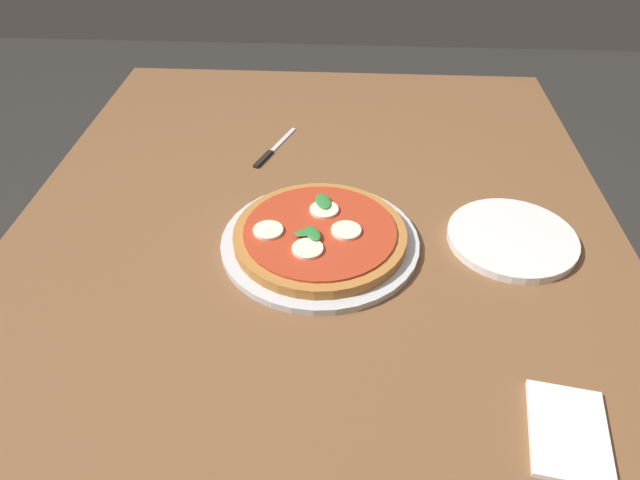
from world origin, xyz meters
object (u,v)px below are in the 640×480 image
Objects in this scene: napkin at (568,432)px; plate_white at (512,238)px; serving_tray at (320,242)px; dining_table at (312,301)px; knife at (271,152)px; pizza at (320,234)px.

plate_white is at bearing -0.84° from napkin.
plate_white is (0.03, -0.32, 0.00)m from serving_tray.
dining_table is 7.09× the size of plate_white.
napkin is at bearing -136.98° from serving_tray.
plate_white is at bearing -121.22° from knife.
knife is at bearing 17.89° from dining_table.
plate_white reaches higher than dining_table.
pizza is 0.46m from napkin.
serving_tray is at bearing 94.84° from plate_white.
knife is at bearing 58.78° from plate_white.
pizza is (0.04, -0.01, 0.11)m from dining_table.
knife is (0.34, 0.11, 0.09)m from dining_table.
pizza is 1.33× the size of plate_white.
serving_tray reaches higher than napkin.
pizza reaches higher than serving_tray.
serving_tray is 0.02m from pizza.
napkin is (-0.33, -0.31, -0.02)m from pizza.
dining_table is at bearing -162.11° from knife.
napkin is at bearing -145.45° from knife.
pizza is 2.17× the size of napkin.
dining_table is 8.92× the size of knife.
dining_table is 0.12m from pizza.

